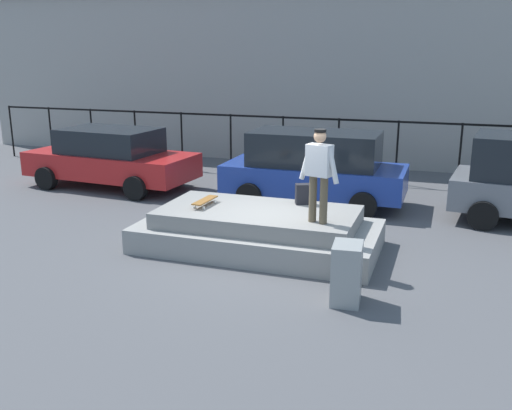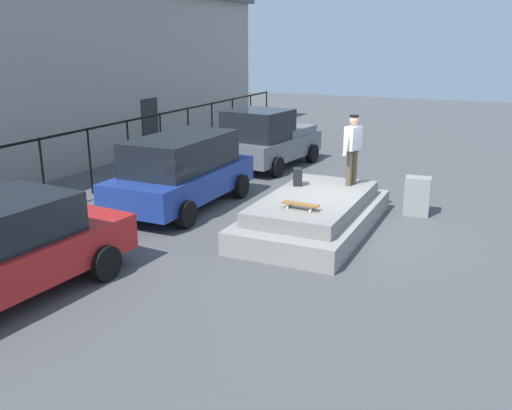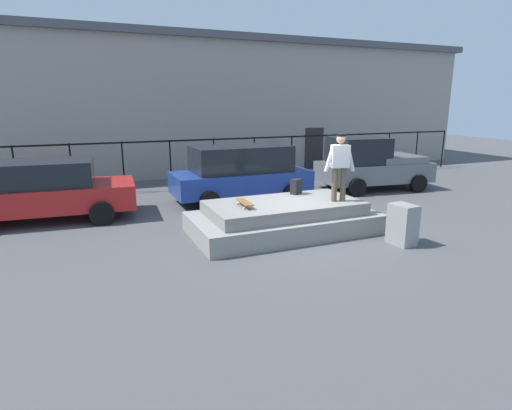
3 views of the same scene
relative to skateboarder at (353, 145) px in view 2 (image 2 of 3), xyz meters
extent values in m
plane|color=#4C4C4F|center=(-1.01, 0.20, -1.75)|extent=(60.00, 60.00, 0.00)
cube|color=gray|center=(-1.28, 0.47, -1.51)|extent=(4.64, 2.39, 0.48)
cube|color=gray|center=(-1.28, 0.47, -1.12)|extent=(3.80, 1.96, 0.31)
cylinder|color=brown|center=(-0.11, 0.03, -0.54)|extent=(0.14, 0.14, 0.85)
cylinder|color=brown|center=(0.11, -0.03, -0.54)|extent=(0.14, 0.14, 0.85)
cube|color=silver|center=(0.00, 0.00, 0.16)|extent=(0.49, 0.35, 0.56)
cylinder|color=silver|center=(-0.26, 0.08, 0.09)|extent=(0.26, 0.16, 0.62)
cylinder|color=silver|center=(0.26, -0.08, 0.09)|extent=(0.26, 0.16, 0.62)
sphere|color=tan|center=(0.00, 0.00, 0.58)|extent=(0.22, 0.22, 0.22)
cylinder|color=black|center=(0.00, 0.00, 0.68)|extent=(0.26, 0.26, 0.05)
cube|color=brown|center=(-2.37, 0.40, -0.86)|extent=(0.24, 0.80, 0.02)
cylinder|color=silver|center=(-2.49, 0.15, -0.94)|extent=(0.03, 0.06, 0.06)
cylinder|color=silver|center=(-2.29, 0.14, -0.94)|extent=(0.03, 0.06, 0.06)
cylinder|color=silver|center=(-2.46, 0.66, -0.94)|extent=(0.03, 0.06, 0.06)
cylinder|color=silver|center=(-2.26, 0.65, -0.94)|extent=(0.03, 0.06, 0.06)
cube|color=black|center=(-0.57, 1.15, -0.76)|extent=(0.34, 0.30, 0.41)
cylinder|color=black|center=(-5.33, 4.92, -1.43)|extent=(0.65, 0.27, 0.64)
cylinder|color=black|center=(-5.48, 2.93, -1.43)|extent=(0.65, 0.27, 0.64)
cube|color=navy|center=(-1.03, 4.09, -1.09)|extent=(4.48, 1.87, 0.68)
cube|color=black|center=(-1.03, 4.09, -0.34)|extent=(3.14, 1.65, 0.83)
cylinder|color=black|center=(-2.42, 5.05, -1.43)|extent=(0.64, 0.22, 0.64)
cylinder|color=black|center=(-2.42, 3.14, -1.43)|extent=(0.64, 0.22, 0.64)
cylinder|color=black|center=(0.36, 5.05, -1.43)|extent=(0.64, 0.22, 0.64)
cylinder|color=black|center=(0.36, 3.13, -1.43)|extent=(0.64, 0.22, 0.64)
cube|color=slate|center=(4.29, 4.01, -1.08)|extent=(4.25, 2.42, 0.70)
cube|color=black|center=(3.59, 4.09, -0.26)|extent=(2.02, 2.01, 0.94)
cube|color=slate|center=(5.10, 3.92, -0.62)|extent=(2.02, 2.07, 0.24)
cylinder|color=black|center=(3.16, 5.16, -1.43)|extent=(0.66, 0.29, 0.64)
cylinder|color=black|center=(2.93, 3.15, -1.43)|extent=(0.66, 0.29, 0.64)
cylinder|color=black|center=(5.66, 4.87, -1.43)|extent=(0.66, 0.29, 0.64)
cylinder|color=black|center=(5.43, 2.87, -1.43)|extent=(0.66, 0.29, 0.64)
cube|color=gray|center=(0.80, -1.45, -1.28)|extent=(0.49, 0.64, 0.94)
cylinder|color=black|center=(-2.73, 7.07, -0.83)|extent=(0.06, 0.06, 1.84)
cylinder|color=black|center=(-1.01, 7.07, -0.83)|extent=(0.06, 0.06, 1.84)
cylinder|color=black|center=(0.70, 7.07, -0.83)|extent=(0.06, 0.06, 1.84)
cylinder|color=black|center=(2.41, 7.07, -0.83)|extent=(0.06, 0.06, 1.84)
cylinder|color=black|center=(4.13, 7.07, -0.83)|extent=(0.06, 0.06, 1.84)
cylinder|color=black|center=(5.84, 7.07, -0.83)|extent=(0.06, 0.06, 1.84)
cylinder|color=black|center=(7.56, 7.07, -0.83)|extent=(0.06, 0.06, 1.84)
cylinder|color=black|center=(9.27, 7.07, -0.83)|extent=(0.06, 0.06, 1.84)
cylinder|color=black|center=(10.99, 7.07, -0.83)|extent=(0.06, 0.06, 1.84)
cube|color=black|center=(-1.01, 7.07, 0.05)|extent=(24.00, 0.04, 0.06)
cube|color=#262628|center=(4.76, 9.15, -0.75)|extent=(1.00, 0.06, 2.00)
camera|label=1|loc=(2.12, -9.56, 2.01)|focal=39.88mm
camera|label=2|loc=(-12.65, -3.36, 2.39)|focal=38.96mm
camera|label=3|loc=(-5.92, -8.60, 1.45)|focal=29.34mm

